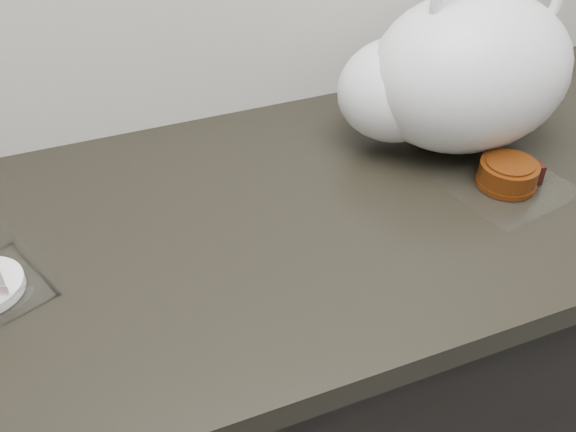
{
  "coord_description": "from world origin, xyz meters",
  "views": [
    {
      "loc": [
        -0.27,
        0.99,
        1.48
      ],
      "look_at": [
        -0.01,
        1.63,
        0.94
      ],
      "focal_mm": 40.0,
      "sensor_mm": 36.0,
      "label": 1
    }
  ],
  "objects": [
    {
      "name": "mooncake_wrap",
      "position": [
        0.36,
        1.62,
        0.92
      ],
      "size": [
        0.21,
        0.2,
        0.04
      ],
      "rotation": [
        0.0,
        0.0,
        0.37
      ],
      "color": "white",
      "rests_on": "counter"
    },
    {
      "name": "plastic_bag",
      "position": [
        0.34,
        1.77,
        1.03
      ],
      "size": [
        0.41,
        0.31,
        0.32
      ],
      "rotation": [
        0.0,
        0.0,
        -0.13
      ],
      "color": "white",
      "rests_on": "counter"
    },
    {
      "name": "counter",
      "position": [
        0.0,
        1.69,
        0.45
      ],
      "size": [
        2.04,
        0.64,
        0.9
      ],
      "color": "black",
      "rests_on": "ground"
    }
  ]
}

